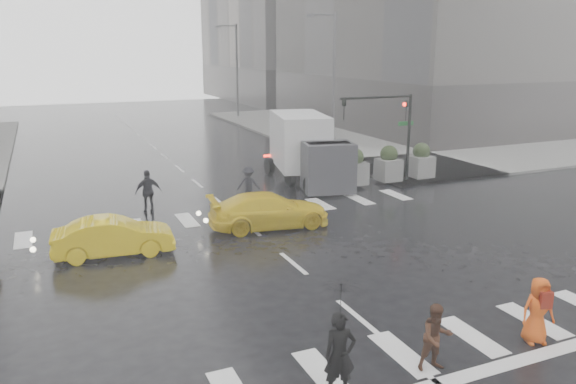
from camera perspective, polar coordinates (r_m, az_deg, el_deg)
name	(u,v)px	position (r m, az deg, el deg)	size (l,w,h in m)	color
ground	(293,263)	(18.17, 0.55, -7.27)	(120.00, 120.00, 0.00)	black
sidewalk_ne	(438,142)	(42.72, 15.00, 4.97)	(35.00, 35.00, 0.15)	slate
road_markings	(293,263)	(18.16, 0.55, -7.25)	(18.00, 48.00, 0.01)	silver
traffic_signal_pole	(393,121)	(28.53, 10.60, 7.13)	(4.45, 0.42, 4.50)	black
street_lamp_near	(332,76)	(37.88, 4.49, 11.69)	(2.15, 0.22, 9.00)	#59595B
street_lamp_far	(236,67)	(56.31, -5.34, 12.55)	(2.15, 0.22, 9.00)	#59595B
planter_west	(354,167)	(27.99, 6.77, 2.50)	(1.10, 1.10, 1.80)	slate
planter_mid	(389,164)	(29.04, 10.18, 2.80)	(1.10, 1.10, 1.80)	slate
planter_east	(421,161)	(30.18, 13.35, 3.07)	(1.10, 1.10, 1.80)	slate
pedestrian_black	(341,323)	(11.13, 5.37, -13.08)	(1.14, 1.16, 2.43)	black
pedestrian_brown	(436,337)	(12.70, 14.83, -14.09)	(0.73, 0.57, 1.50)	#422517
pedestrian_orange	(538,310)	(14.51, 24.06, -10.90)	(0.90, 0.72, 1.61)	#E35010
pedestrian_far_a	(148,192)	(24.05, -14.01, 0.03)	(1.08, 0.66, 1.84)	black
pedestrian_far_b	(248,184)	(25.17, -4.04, 0.79)	(1.03, 0.57, 1.60)	black
taxi_mid	(114,237)	(19.54, -17.29, -4.36)	(1.36, 3.90, 1.29)	yellow
taxi_rear	(269,210)	(21.54, -1.93, -1.88)	(1.89, 4.10, 1.35)	yellow
box_truck	(307,147)	(28.56, 1.92, 4.56)	(2.42, 6.46, 3.43)	silver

